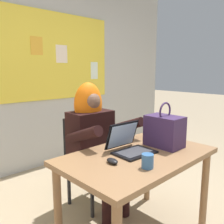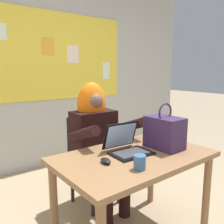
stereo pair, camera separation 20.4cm
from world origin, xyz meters
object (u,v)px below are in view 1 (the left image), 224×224
chair_at_desk (87,155)px  person_costumed (95,136)px  desk_main (137,166)px  coffee_mug (148,161)px  laptop (130,145)px  computer_mouse (112,161)px  handbag (164,131)px

chair_at_desk → person_costumed: person_costumed is taller
chair_at_desk → desk_main: bearing=-9.8°
person_costumed → coffee_mug: person_costumed is taller
coffee_mug → desk_main: bearing=54.2°
chair_at_desk → laptop: bearing=-11.3°
desk_main → computer_mouse: bearing=-179.0°
desk_main → chair_at_desk: chair_at_desk is taller
chair_at_desk → handbag: 0.87m
chair_at_desk → handbag: bearing=12.9°
chair_at_desk → coffee_mug: (-0.22, -0.95, 0.27)m
laptop → computer_mouse: laptop is taller
computer_mouse → coffee_mug: bearing=-52.7°
coffee_mug → laptop: bearing=63.4°
computer_mouse → coffee_mug: (0.12, -0.22, 0.03)m
laptop → coffee_mug: laptop is taller
desk_main → laptop: size_ratio=3.70×
person_costumed → computer_mouse: person_costumed is taller
person_costumed → handbag: bearing=22.9°
person_costumed → computer_mouse: size_ratio=11.97×
person_costumed → handbag: 0.69m
desk_main → computer_mouse: (-0.28, -0.00, 0.12)m
chair_at_desk → person_costumed: bearing=-2.9°
chair_at_desk → coffee_mug: size_ratio=9.42×
laptop → computer_mouse: size_ratio=3.12×
computer_mouse → coffee_mug: 0.25m
person_costumed → coffee_mug: bearing=-13.4°
chair_at_desk → handbag: size_ratio=2.37×
laptop → computer_mouse: 0.28m
coffee_mug → handbag: bearing=22.5°
person_costumed → coffee_mug: 0.85m
desk_main → handbag: handbag is taller
laptop → handbag: handbag is taller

